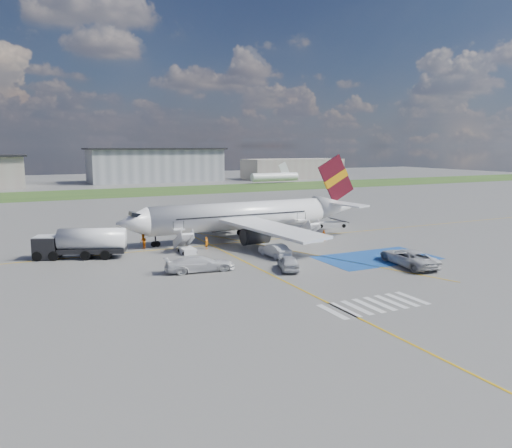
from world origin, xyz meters
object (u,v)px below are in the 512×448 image
at_px(fuel_tanker, 81,246).
at_px(van_white_a, 408,255).
at_px(van_white_b, 200,261).
at_px(airliner, 248,215).
at_px(gpu_cart, 95,249).
at_px(belt_loader, 332,225).
at_px(car_silver_b, 275,250).
at_px(car_silver_a, 289,263).

distance_m(fuel_tanker, van_white_a, 37.92).
relative_size(fuel_tanker, van_white_b, 1.93).
xyz_separation_m(airliner, gpu_cart, (-21.40, -1.03, -2.72)).
distance_m(van_white_a, van_white_b, 23.11).
distance_m(belt_loader, car_silver_b, 24.47).
bearing_deg(van_white_a, car_silver_a, -8.59).
distance_m(gpu_cart, car_silver_a, 24.76).
bearing_deg(van_white_b, belt_loader, -50.70).
bearing_deg(car_silver_a, airliner, -81.08).
height_order(car_silver_b, van_white_b, van_white_b).
xyz_separation_m(car_silver_b, van_white_a, (11.42, -10.28, 0.39)).
bearing_deg(airliner, van_white_a, -67.67).
relative_size(belt_loader, van_white_a, 0.86).
height_order(airliner, car_silver_b, airliner).
height_order(fuel_tanker, van_white_a, fuel_tanker).
relative_size(fuel_tanker, van_white_a, 1.66).
distance_m(fuel_tanker, van_white_b, 16.14).
relative_size(fuel_tanker, belt_loader, 1.93).
bearing_deg(car_silver_b, fuel_tanker, -28.68).
bearing_deg(van_white_a, belt_loader, -98.17).
relative_size(van_white_a, van_white_b, 1.16).
height_order(car_silver_b, van_white_a, van_white_a).
height_order(car_silver_a, van_white_b, van_white_b).
bearing_deg(car_silver_a, van_white_a, -175.83).
height_order(car_silver_a, van_white_a, van_white_a).
bearing_deg(airliner, car_silver_b, -100.27).
xyz_separation_m(airliner, van_white_a, (9.22, -22.45, -2.18)).
relative_size(fuel_tanker, car_silver_a, 2.26).
bearing_deg(gpu_cart, belt_loader, 20.50).
height_order(airliner, van_white_b, airliner).
height_order(fuel_tanker, belt_loader, fuel_tanker).
relative_size(airliner, van_white_b, 6.62).
height_order(belt_loader, car_silver_b, car_silver_b).
bearing_deg(belt_loader, gpu_cart, -152.84).
xyz_separation_m(gpu_cart, belt_loader, (38.11, 4.39, -0.27)).
distance_m(belt_loader, van_white_b, 34.54).
height_order(airliner, belt_loader, airliner).
bearing_deg(gpu_cart, van_white_b, -43.66).
bearing_deg(car_silver_a, car_silver_b, -84.05).
bearing_deg(car_silver_b, gpu_cart, -34.28).
height_order(airliner, gpu_cart, airliner).
bearing_deg(car_silver_b, van_white_a, 133.85).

